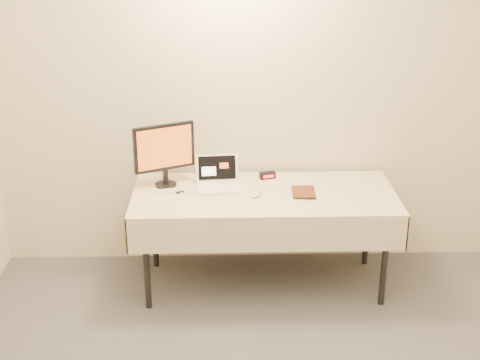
{
  "coord_description": "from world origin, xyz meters",
  "views": [
    {
      "loc": [
        -0.28,
        -2.28,
        2.59
      ],
      "look_at": [
        -0.17,
        1.99,
        0.86
      ],
      "focal_mm": 50.0,
      "sensor_mm": 36.0,
      "label": 1
    }
  ],
  "objects_px": {
    "laptop": "(218,179)",
    "monitor": "(164,150)",
    "book": "(293,179)",
    "table": "(264,201)"
  },
  "relations": [
    {
      "from": "table",
      "to": "book",
      "type": "bearing_deg",
      "value": -5.48
    },
    {
      "from": "table",
      "to": "laptop",
      "type": "bearing_deg",
      "value": 157.91
    },
    {
      "from": "table",
      "to": "monitor",
      "type": "xyz_separation_m",
      "value": [
        -0.71,
        0.15,
        0.33
      ]
    },
    {
      "from": "laptop",
      "to": "monitor",
      "type": "distance_m",
      "value": 0.44
    },
    {
      "from": "laptop",
      "to": "monitor",
      "type": "xyz_separation_m",
      "value": [
        -0.38,
        0.02,
        0.22
      ]
    },
    {
      "from": "table",
      "to": "book",
      "type": "relative_size",
      "value": 8.65
    },
    {
      "from": "laptop",
      "to": "monitor",
      "type": "bearing_deg",
      "value": 172.04
    },
    {
      "from": "laptop",
      "to": "book",
      "type": "xyz_separation_m",
      "value": [
        0.52,
        -0.15,
        0.06
      ]
    },
    {
      "from": "monitor",
      "to": "book",
      "type": "distance_m",
      "value": 0.93
    },
    {
      "from": "laptop",
      "to": "book",
      "type": "height_order",
      "value": "book"
    }
  ]
}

